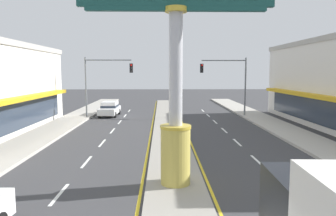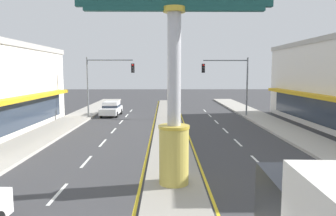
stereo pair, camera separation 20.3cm
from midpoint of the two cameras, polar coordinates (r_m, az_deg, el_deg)
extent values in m
cube|color=gray|center=(25.35, 0.50, -3.96)|extent=(2.42, 52.00, 0.14)
cube|color=#ADA89E|center=(25.00, -21.32, -4.52)|extent=(2.98, 60.00, 0.18)
cube|color=#ADA89E|center=(25.34, 22.20, -4.41)|extent=(2.98, 60.00, 0.18)
cube|color=silver|center=(13.26, -18.92, -14.50)|extent=(0.14, 2.20, 0.01)
cube|color=silver|center=(17.27, -14.28, -9.40)|extent=(0.14, 2.20, 0.01)
cube|color=silver|center=(21.44, -11.49, -6.22)|extent=(0.14, 2.20, 0.01)
cube|color=silver|center=(25.68, -9.64, -4.07)|extent=(0.14, 2.20, 0.01)
cube|color=silver|center=(29.97, -8.32, -2.53)|extent=(0.14, 2.20, 0.01)
cube|color=silver|center=(34.29, -7.33, -1.38)|extent=(0.14, 2.20, 0.01)
cube|color=silver|center=(38.62, -6.57, -0.48)|extent=(0.14, 2.20, 0.01)
cube|color=silver|center=(13.57, 21.68, -14.12)|extent=(0.14, 2.20, 0.01)
cube|color=silver|center=(17.51, 16.19, -9.24)|extent=(0.14, 2.20, 0.01)
cube|color=silver|center=(21.63, 12.83, -6.13)|extent=(0.14, 2.20, 0.01)
cube|color=silver|center=(25.84, 10.58, -4.02)|extent=(0.14, 2.20, 0.01)
cube|color=silver|center=(30.11, 8.97, -2.50)|extent=(0.14, 2.20, 0.01)
cube|color=silver|center=(34.41, 7.77, -1.36)|extent=(0.14, 2.20, 0.01)
cube|color=silver|center=(38.73, 6.83, -0.47)|extent=(0.14, 2.20, 0.01)
cube|color=yellow|center=(25.38, -2.65, -4.11)|extent=(0.12, 52.00, 0.01)
cube|color=yellow|center=(25.43, 3.65, -4.10)|extent=(0.12, 52.00, 0.01)
cylinder|color=gold|center=(12.91, 1.54, -8.72)|extent=(1.20, 1.20, 2.30)
cylinder|color=gold|center=(12.65, 1.56, -3.43)|extent=(1.26, 1.26, 0.12)
cylinder|color=#B7B7BC|center=(12.46, 1.59, 7.11)|extent=(0.54, 0.54, 4.75)
cylinder|color=gold|center=(12.69, 1.62, 17.44)|extent=(0.86, 0.86, 0.20)
cube|color=#194C47|center=(12.69, 1.62, 17.53)|extent=(6.99, 0.29, 0.16)
cube|color=gold|center=(25.68, -23.80, 1.76)|extent=(0.90, 16.35, 0.30)
cube|color=#283342|center=(25.97, -24.50, -1.11)|extent=(0.08, 15.77, 2.00)
cube|color=gold|center=(27.54, 25.56, 1.94)|extent=(0.90, 20.54, 0.30)
cube|color=#283342|center=(27.84, 26.19, -0.72)|extent=(0.08, 19.81, 2.00)
cylinder|color=slate|center=(32.89, -14.21, 3.56)|extent=(0.16, 0.16, 6.20)
cylinder|color=slate|center=(32.41, -10.33, 8.57)|extent=(4.62, 0.12, 0.12)
cube|color=black|center=(31.92, -6.23, 7.21)|extent=(0.32, 0.24, 0.92)
sphere|color=red|center=(31.79, -6.26, 7.75)|extent=(0.17, 0.17, 0.17)
sphere|color=black|center=(31.78, -6.25, 7.21)|extent=(0.17, 0.17, 0.17)
sphere|color=black|center=(31.78, -6.25, 6.67)|extent=(0.17, 0.17, 0.17)
cylinder|color=slate|center=(33.85, 14.33, 3.64)|extent=(0.16, 0.16, 6.20)
cylinder|color=slate|center=(33.32, 10.58, 8.50)|extent=(4.62, 0.12, 0.12)
cube|color=black|center=(32.78, 6.61, 7.19)|extent=(0.32, 0.24, 0.92)
sphere|color=red|center=(32.65, 6.64, 7.72)|extent=(0.17, 0.17, 0.17)
sphere|color=black|center=(32.64, 6.64, 7.19)|extent=(0.17, 0.17, 0.17)
sphere|color=black|center=(32.64, 6.63, 6.66)|extent=(0.17, 0.17, 0.17)
cube|color=#283342|center=(8.73, 23.18, -13.91)|extent=(1.85, 0.16, 0.90)
cube|color=white|center=(34.35, -10.10, -0.41)|extent=(1.88, 4.35, 0.66)
cube|color=white|center=(34.45, -10.07, 0.67)|extent=(1.61, 2.19, 0.60)
cube|color=#283342|center=(34.47, -10.06, 0.37)|extent=(1.64, 2.21, 0.24)
cylinder|color=black|center=(32.94, -9.15, -1.19)|extent=(0.24, 0.63, 0.62)
cylinder|color=black|center=(33.26, -11.90, -1.18)|extent=(0.24, 0.63, 0.62)
cylinder|color=black|center=(35.55, -8.40, -0.62)|extent=(0.24, 0.63, 0.62)
cylinder|color=black|center=(35.85, -10.95, -0.61)|extent=(0.24, 0.63, 0.62)
camera|label=1|loc=(0.10, -89.68, 0.04)|focal=33.56mm
camera|label=2|loc=(0.10, 90.32, -0.04)|focal=33.56mm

